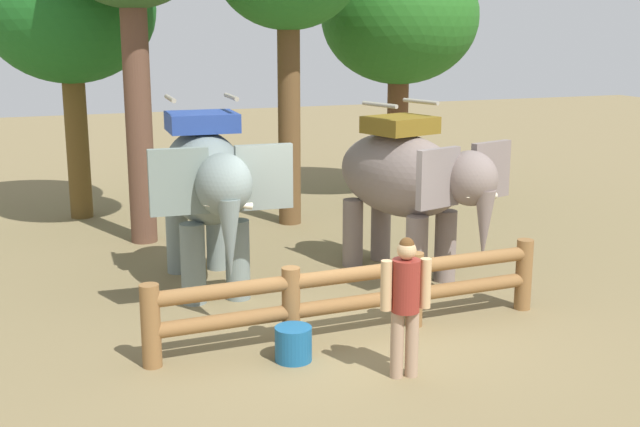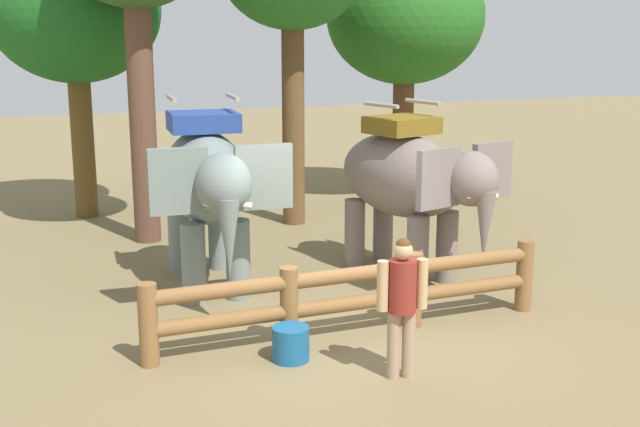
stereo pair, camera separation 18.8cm
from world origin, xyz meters
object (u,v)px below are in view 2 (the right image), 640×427
object	(u,v)px
tourist_woman_in_black	(402,298)
feed_bucket	(291,344)
tree_far_right	(74,12)
tree_deep_back	(405,19)
elephant_near_left	(207,183)
log_fence	(353,292)
elephant_center	(410,180)

from	to	relation	value
tourist_woman_in_black	feed_bucket	size ratio (longest dim) A/B	3.69
feed_bucket	tree_far_right	bearing A→B (deg)	101.08
tree_far_right	tree_deep_back	world-z (taller)	tree_far_right
elephant_near_left	tree_far_right	distance (m)	6.59
elephant_near_left	tourist_woman_in_black	world-z (taller)	elephant_near_left
log_fence	tourist_woman_in_black	distance (m)	1.49
tourist_woman_in_black	tree_far_right	size ratio (longest dim) A/B	0.29
elephant_near_left	tourist_woman_in_black	distance (m)	4.37
elephant_near_left	tourist_woman_in_black	size ratio (longest dim) A/B	2.07
tree_far_right	log_fence	bearing A→B (deg)	-71.68
log_fence	tourist_woman_in_black	size ratio (longest dim) A/B	3.33
elephant_near_left	tree_far_right	size ratio (longest dim) A/B	0.60
tourist_woman_in_black	elephant_center	bearing A→B (deg)	63.02
log_fence	elephant_near_left	world-z (taller)	elephant_near_left
tourist_woman_in_black	feed_bucket	bearing A→B (deg)	139.40
tree_deep_back	feed_bucket	xyz separation A→B (m)	(-5.54, -8.48, -4.00)
log_fence	tourist_woman_in_black	bearing A→B (deg)	-89.03
elephant_near_left	tree_deep_back	world-z (taller)	tree_deep_back
log_fence	feed_bucket	bearing A→B (deg)	-153.56
elephant_near_left	tree_deep_back	size ratio (longest dim) A/B	0.61
log_fence	tree_deep_back	distance (m)	9.82
elephant_near_left	tourist_woman_in_black	bearing A→B (deg)	-71.12
tourist_woman_in_black	tree_far_right	distance (m)	10.87
tourist_woman_in_black	tree_far_right	bearing A→B (deg)	105.94
elephant_near_left	feed_bucket	world-z (taller)	elephant_near_left
elephant_center	tree_far_right	distance (m)	8.34
log_fence	elephant_center	distance (m)	3.02
elephant_center	tree_far_right	bearing A→B (deg)	126.33
log_fence	tree_deep_back	xyz separation A→B (m)	(4.49, 7.96, 3.61)
log_fence	tree_far_right	xyz separation A→B (m)	(-2.81, 8.50, 3.73)
log_fence	tree_far_right	size ratio (longest dim) A/B	0.96
tree_far_right	feed_bucket	world-z (taller)	tree_far_right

